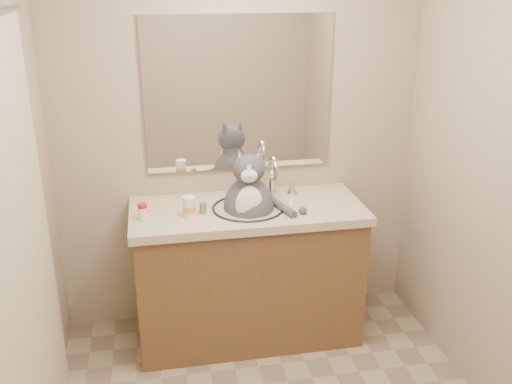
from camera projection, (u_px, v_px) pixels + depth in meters
room at (289, 216)px, 2.26m from camera, size 2.22×2.52×2.42m
vanity at (248, 270)px, 3.42m from camera, size 1.34×0.59×1.12m
mirror at (239, 94)px, 3.31m from camera, size 1.10×0.02×0.90m
shower_curtain at (22, 266)px, 2.23m from camera, size 0.02×1.30×1.93m
cat at (249, 205)px, 3.24m from camera, size 0.41×0.38×0.58m
pill_bottle_redcap at (143, 212)px, 3.09m from camera, size 0.06×0.06×0.09m
pill_bottle_orange at (189, 207)px, 3.13m from camera, size 0.07×0.07×0.12m
grey_canister at (203, 208)px, 3.18m from camera, size 0.04×0.04×0.06m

